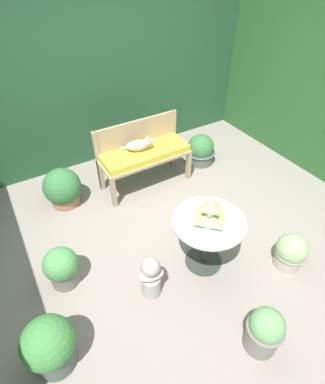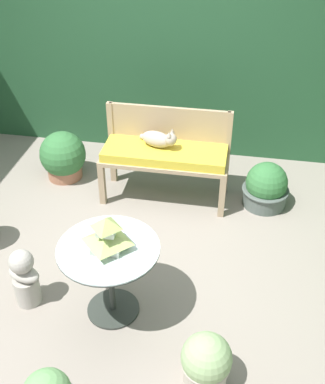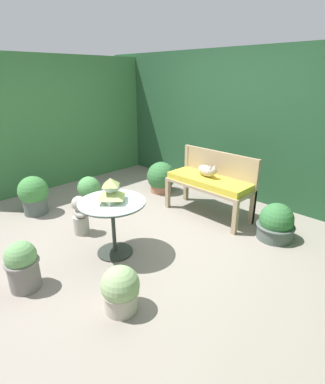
{
  "view_description": "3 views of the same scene",
  "coord_description": "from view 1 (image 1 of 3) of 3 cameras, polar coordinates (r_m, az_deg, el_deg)",
  "views": [
    {
      "loc": [
        -1.37,
        -2.19,
        2.78
      ],
      "look_at": [
        -0.04,
        0.03,
        0.57
      ],
      "focal_mm": 28.0,
      "sensor_mm": 36.0,
      "label": 1
    },
    {
      "loc": [
        0.92,
        -3.11,
        2.93
      ],
      "look_at": [
        0.34,
        0.07,
        0.66
      ],
      "focal_mm": 45.0,
      "sensor_mm": 36.0,
      "label": 2
    },
    {
      "loc": [
        2.59,
        -2.38,
        1.93
      ],
      "look_at": [
        0.01,
        0.19,
        0.5
      ],
      "focal_mm": 28.0,
      "sensor_mm": 36.0,
      "label": 3
    }
  ],
  "objects": [
    {
      "name": "potted_plant_bench_right",
      "position": [
        2.91,
        18.87,
        -23.69
      ],
      "size": [
        0.32,
        0.32,
        0.5
      ],
      "color": "slate",
      "rests_on": "ground"
    },
    {
      "name": "potted_plant_bench_left",
      "position": [
        2.84,
        -20.65,
        -25.73
      ],
      "size": [
        0.43,
        0.43,
        0.57
      ],
      "color": "#4C5651",
      "rests_on": "ground"
    },
    {
      "name": "potted_plant_table_near",
      "position": [
        4.18,
        -18.47,
        0.62
      ],
      "size": [
        0.5,
        0.5,
        0.53
      ],
      "color": "#9E664C",
      "rests_on": "ground"
    },
    {
      "name": "patio_table",
      "position": [
        3.1,
        8.58,
        -7.24
      ],
      "size": [
        0.74,
        0.74,
        0.65
      ],
      "color": "#2D332D",
      "rests_on": "ground"
    },
    {
      "name": "garden_bust",
      "position": [
        3.04,
        -2.25,
        -15.84
      ],
      "size": [
        0.3,
        0.22,
        0.52
      ],
      "rotation": [
        0.0,
        0.0,
        -0.26
      ],
      "color": "#A39E93",
      "rests_on": "ground"
    },
    {
      "name": "bench_backrest",
      "position": [
        4.26,
        -4.87,
        10.34
      ],
      "size": [
        1.26,
        0.06,
        0.91
      ],
      "color": "tan",
      "rests_on": "ground"
    },
    {
      "name": "potted_plant_path_edge",
      "position": [
        3.56,
        23.23,
        -10.4
      ],
      "size": [
        0.34,
        0.34,
        0.43
      ],
      "color": "#ADA393",
      "rests_on": "ground"
    },
    {
      "name": "cat",
      "position": [
        4.09,
        -4.45,
        8.96
      ],
      "size": [
        0.4,
        0.27,
        0.21
      ],
      "rotation": [
        0.0,
        0.0,
        -0.28
      ],
      "color": "#A89989",
      "rests_on": "garden_bench"
    },
    {
      "name": "potted_plant_hedge_corner",
      "position": [
        3.29,
        -18.63,
        -13.44
      ],
      "size": [
        0.35,
        0.35,
        0.47
      ],
      "color": "slate",
      "rests_on": "ground"
    },
    {
      "name": "ground",
      "position": [
        3.8,
        0.74,
        -6.67
      ],
      "size": [
        30.0,
        30.0,
        0.0
      ],
      "primitive_type": "plane",
      "color": "gray"
    },
    {
      "name": "foliage_hedge_back",
      "position": [
        5.0,
        -14.25,
        20.42
      ],
      "size": [
        6.4,
        0.88,
        2.33
      ],
      "primitive_type": "cube",
      "color": "#234C2D",
      "rests_on": "ground"
    },
    {
      "name": "potted_plant_table_far",
      "position": [
        4.84,
        7.24,
        7.87
      ],
      "size": [
        0.47,
        0.47,
        0.47
      ],
      "color": "#4C5651",
      "rests_on": "ground"
    },
    {
      "name": "pagoda_birdhouse",
      "position": [
        2.92,
        9.05,
        -3.92
      ],
      "size": [
        0.28,
        0.28,
        0.27
      ],
      "color": "#B2BCA8",
      "rests_on": "patio_table"
    },
    {
      "name": "garden_bench",
      "position": [
        4.18,
        -3.32,
        6.96
      ],
      "size": [
        1.26,
        0.49,
        0.57
      ],
      "color": "tan",
      "rests_on": "ground"
    }
  ]
}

